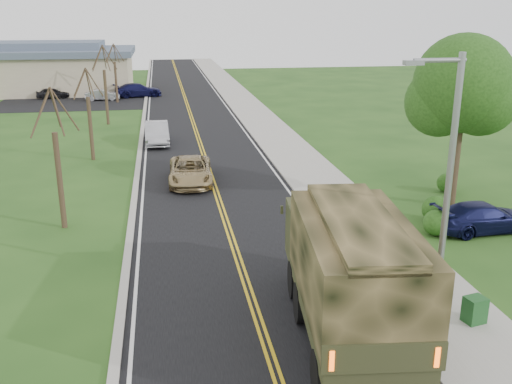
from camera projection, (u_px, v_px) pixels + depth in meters
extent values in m
plane|color=#214517|center=(264.00, 336.00, 16.50)|extent=(160.00, 160.00, 0.00)
cube|color=black|center=(189.00, 110.00, 54.10)|extent=(8.00, 120.00, 0.01)
cube|color=#9E998E|center=(232.00, 108.00, 54.73)|extent=(0.30, 120.00, 0.12)
cube|color=#9E998E|center=(250.00, 108.00, 55.01)|extent=(3.20, 120.00, 0.10)
cube|color=#9E998E|center=(145.00, 111.00, 53.43)|extent=(0.30, 120.00, 0.10)
cylinder|color=gray|center=(447.00, 202.00, 15.60)|extent=(0.18, 0.18, 8.00)
cylinder|color=gray|center=(440.00, 60.00, 14.36)|extent=(1.40, 0.12, 0.12)
cube|color=gray|center=(414.00, 63.00, 14.26)|extent=(0.50, 0.22, 0.12)
cylinder|color=#38281C|center=(455.00, 155.00, 26.86)|extent=(0.44, 0.44, 5.04)
sphere|color=#1D4012|center=(463.00, 83.00, 25.85)|extent=(4.50, 4.50, 4.50)
sphere|color=#1D4012|center=(440.00, 102.00, 26.47)|extent=(3.24, 3.24, 3.24)
sphere|color=#1D4012|center=(481.00, 98.00, 25.78)|extent=(3.42, 3.42, 3.42)
cylinder|color=#38281C|center=(60.00, 181.00, 24.16)|extent=(0.24, 0.24, 4.20)
cylinder|color=#38281C|center=(65.00, 109.00, 23.44)|extent=(1.01, 0.33, 1.90)
cylinder|color=#38281C|center=(56.00, 109.00, 23.85)|extent=(0.13, 1.29, 1.74)
cylinder|color=#38281C|center=(41.00, 110.00, 23.34)|extent=(0.98, 0.43, 1.90)
cylinder|color=#38281C|center=(40.00, 114.00, 22.76)|extent=(0.79, 1.05, 1.77)
cylinder|color=#38281C|center=(57.00, 112.00, 22.90)|extent=(0.58, 0.90, 1.90)
cylinder|color=#38281C|center=(91.00, 129.00, 35.48)|extent=(0.24, 0.24, 3.96)
cylinder|color=#38281C|center=(94.00, 82.00, 34.80)|extent=(0.96, 0.32, 1.79)
cylinder|color=#38281C|center=(88.00, 83.00, 35.19)|extent=(0.12, 1.22, 1.65)
cylinder|color=#38281C|center=(79.00, 82.00, 34.70)|extent=(0.93, 0.41, 1.79)
cylinder|color=#38281C|center=(79.00, 85.00, 34.15)|extent=(0.75, 0.99, 1.67)
cylinder|color=#38281C|center=(90.00, 83.00, 34.29)|extent=(0.55, 0.85, 1.80)
cylinder|color=#38281C|center=(106.00, 97.00, 46.69)|extent=(0.24, 0.24, 4.44)
cylinder|color=#38281C|center=(110.00, 57.00, 45.92)|extent=(1.07, 0.35, 2.00)
cylinder|color=#38281C|center=(104.00, 58.00, 46.36)|extent=(0.13, 1.36, 1.84)
cylinder|color=#38281C|center=(97.00, 57.00, 45.81)|extent=(1.03, 0.46, 2.00)
cylinder|color=#38281C|center=(97.00, 59.00, 45.20)|extent=(0.83, 1.10, 1.87)
cylinder|color=#38281C|center=(106.00, 58.00, 45.35)|extent=(0.61, 0.95, 2.01)
cylinder|color=#38281C|center=(116.00, 82.00, 58.02)|extent=(0.24, 0.24, 4.08)
cylinder|color=#38281C|center=(119.00, 53.00, 57.32)|extent=(0.99, 0.33, 1.84)
cylinder|color=#38281C|center=(115.00, 53.00, 57.72)|extent=(0.13, 1.25, 1.69)
cylinder|color=#38281C|center=(109.00, 53.00, 57.22)|extent=(0.95, 0.42, 1.85)
cylinder|color=#38281C|center=(110.00, 54.00, 56.65)|extent=(0.77, 1.02, 1.72)
cylinder|color=#38281C|center=(116.00, 53.00, 56.79)|extent=(0.57, 0.88, 1.85)
cube|color=tan|center=(42.00, 73.00, 65.99)|extent=(20.00, 12.00, 4.20)
cube|color=#475466|center=(40.00, 52.00, 65.26)|extent=(21.00, 13.00, 0.70)
cube|color=#475466|center=(39.00, 46.00, 65.05)|extent=(14.00, 8.00, 0.90)
cube|color=black|center=(88.00, 103.00, 58.16)|extent=(18.00, 10.00, 0.02)
cylinder|color=black|center=(322.00, 375.00, 13.74)|extent=(0.52, 1.26, 1.23)
cylinder|color=black|center=(417.00, 371.00, 13.87)|extent=(0.52, 1.26, 1.23)
cylinder|color=black|center=(302.00, 303.00, 17.13)|extent=(0.52, 1.26, 1.23)
cylinder|color=black|center=(378.00, 301.00, 17.26)|extent=(0.52, 1.26, 1.23)
cylinder|color=black|center=(295.00, 279.00, 18.62)|extent=(0.52, 1.26, 1.23)
cylinder|color=black|center=(366.00, 278.00, 18.75)|extent=(0.52, 1.26, 1.23)
cube|color=#34371E|center=(346.00, 296.00, 16.39)|extent=(3.50, 8.05, 0.39)
cube|color=#34371E|center=(329.00, 229.00, 18.81)|extent=(2.89, 2.39, 1.56)
cube|color=black|center=(324.00, 212.00, 19.70)|extent=(2.45, 0.35, 0.78)
cube|color=#34371E|center=(354.00, 303.00, 15.41)|extent=(3.40, 6.17, 0.17)
cube|color=black|center=(356.00, 263.00, 15.05)|extent=(3.40, 6.17, 2.23)
cube|color=black|center=(358.00, 222.00, 14.70)|extent=(2.41, 6.07, 0.28)
cube|color=#34371E|center=(384.00, 357.00, 12.51)|extent=(2.79, 0.43, 0.72)
cube|color=#FF590C|center=(332.00, 361.00, 12.38)|extent=(0.12, 0.06, 0.50)
cube|color=#FF590C|center=(437.00, 357.00, 12.51)|extent=(0.12, 0.06, 0.50)
imported|color=tan|center=(190.00, 171.00, 31.00)|extent=(2.50, 5.05, 1.38)
imported|color=#B0B0B5|center=(157.00, 133.00, 40.18)|extent=(1.75, 4.70, 1.53)
imported|color=#10123A|center=(483.00, 217.00, 24.18)|extent=(4.48, 2.09, 1.27)
cube|color=#1C4F20|center=(475.00, 310.00, 16.96)|extent=(0.70, 0.62, 0.80)
cube|color=#1C4E1D|center=(408.00, 300.00, 17.68)|extent=(0.69, 0.64, 0.65)
imported|color=black|center=(53.00, 93.00, 61.12)|extent=(3.64, 1.96, 1.18)
imported|color=#AEAEB3|center=(102.00, 95.00, 59.81)|extent=(3.55, 1.29, 1.16)
imported|color=#0F103A|center=(138.00, 90.00, 62.19)|extent=(5.44, 3.17, 1.48)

